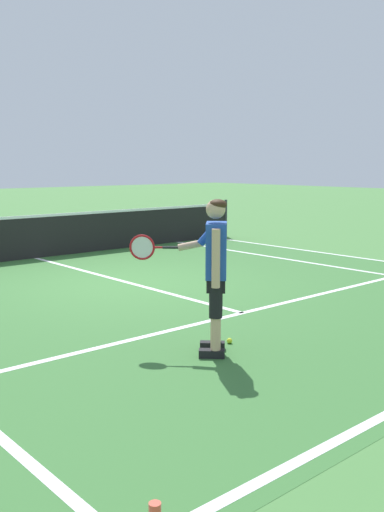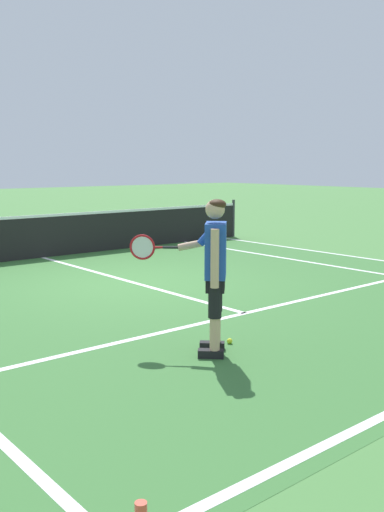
# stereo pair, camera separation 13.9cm
# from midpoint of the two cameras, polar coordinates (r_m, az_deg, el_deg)

# --- Properties ---
(ground_plane) EXTENTS (80.00, 80.00, 0.00)m
(ground_plane) POSITION_cam_midpoint_polar(r_m,az_deg,el_deg) (10.31, -5.56, -2.61)
(ground_plane) COLOR #477F3D
(court_inner_surface) EXTENTS (10.98, 9.92, 0.00)m
(court_inner_surface) POSITION_cam_midpoint_polar(r_m,az_deg,el_deg) (9.38, -1.46, -3.73)
(court_inner_surface) COLOR #387033
(court_inner_surface) RESTS_ON ground
(line_service) EXTENTS (8.23, 0.10, 0.01)m
(line_service) POSITION_cam_midpoint_polar(r_m,az_deg,el_deg) (8.20, 5.72, -5.65)
(line_service) COLOR white
(line_service) RESTS_ON ground
(line_centre_service) EXTENTS (0.10, 6.40, 0.01)m
(line_centre_service) POSITION_cam_midpoint_polar(r_m,az_deg,el_deg) (10.62, -6.71, -2.27)
(line_centre_service) COLOR white
(line_centre_service) RESTS_ON ground
(line_singles_right) EXTENTS (0.10, 9.52, 0.01)m
(line_singles_right) POSITION_cam_midpoint_polar(r_m,az_deg,el_deg) (12.32, 13.71, -0.90)
(line_singles_right) COLOR white
(line_singles_right) RESTS_ON ground
(line_doubles_right) EXTENTS (0.10, 9.52, 0.01)m
(line_doubles_right) POSITION_cam_midpoint_polar(r_m,az_deg,el_deg) (13.44, 17.20, -0.23)
(line_doubles_right) COLOR white
(line_doubles_right) RESTS_ON ground
(tennis_net) EXTENTS (11.96, 0.08, 1.07)m
(tennis_net) POSITION_cam_midpoint_polar(r_m,az_deg,el_deg) (13.31, -14.33, 1.96)
(tennis_net) COLOR #333338
(tennis_net) RESTS_ON ground
(tennis_player) EXTENTS (0.75, 1.16, 1.71)m
(tennis_player) POSITION_cam_midpoint_polar(r_m,az_deg,el_deg) (6.26, 2.73, -0.98)
(tennis_player) COLOR black
(tennis_player) RESTS_ON ground
(tennis_ball_near_feet) EXTENTS (0.07, 0.07, 0.07)m
(tennis_ball_near_feet) POSITION_cam_midpoint_polar(r_m,az_deg,el_deg) (6.84, 4.33, -8.38)
(tennis_ball_near_feet) COLOR #CCE02D
(tennis_ball_near_feet) RESTS_ON ground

